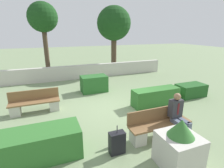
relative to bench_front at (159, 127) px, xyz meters
The scene contains 13 objects.
ground_plane 2.41m from the bench_front, 104.21° to the left, with size 60.00×60.00×0.00m, color gray.
perimeter_wall 7.53m from the bench_front, 94.46° to the left, with size 11.56×0.30×0.90m.
bench_front is the anchor object (origin of this frame).
bench_left_side 4.70m from the bench_front, 137.88° to the left, with size 1.84×0.48×0.85m.
person_seated_man 0.66m from the bench_front, 15.43° to the right, with size 0.38×0.63×1.33m.
hedge_block_near_left 3.42m from the bench_front, behind, with size 2.19×0.85×0.76m.
hedge_block_near_right 2.40m from the bench_front, 57.85° to the left, with size 2.06×0.63×0.73m.
hedge_block_mid_left 4.72m from the bench_front, 98.39° to the left, with size 1.32×0.80×0.84m.
hedge_block_mid_right 4.15m from the bench_front, 33.29° to the left, with size 1.38×0.77×0.60m.
planter_corner_left 1.20m from the bench_front, 105.25° to the right, with size 0.86×0.86×1.20m.
suitcase 1.48m from the bench_front, behind, with size 0.41×0.23×0.80m.
tree_leftmost 9.38m from the bench_front, 108.51° to the left, with size 1.80×1.80×4.74m.
tree_center_left 9.31m from the bench_front, 76.92° to the left, with size 2.43×2.43×4.78m.
Camera 1 is at (-2.40, -6.06, 3.05)m, focal length 28.00 mm.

